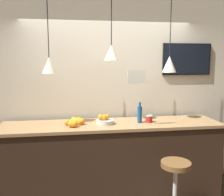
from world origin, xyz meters
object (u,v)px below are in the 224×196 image
object	(u,v)px
fruit_bowl	(105,120)
spread_jar	(149,119)
bar_stool	(175,182)
mounted_tv	(187,59)
juice_bottle	(140,114)

from	to	relation	value
fruit_bowl	spread_jar	bearing A→B (deg)	0.32
bar_stool	spread_jar	distance (m)	0.91
spread_jar	mounted_tv	distance (m)	1.17
juice_bottle	spread_jar	xyz separation A→B (m)	(0.14, -0.00, -0.07)
bar_stool	fruit_bowl	size ratio (longest dim) A/B	3.19
fruit_bowl	mounted_tv	bearing A→B (deg)	17.52
bar_stool	mounted_tv	size ratio (longest dim) A/B	0.98
spread_jar	fruit_bowl	bearing A→B (deg)	-179.68
juice_bottle	mounted_tv	size ratio (longest dim) A/B	0.37
juice_bottle	mounted_tv	world-z (taller)	mounted_tv
fruit_bowl	mounted_tv	xyz separation A→B (m)	(1.33, 0.42, 0.82)
mounted_tv	bar_stool	bearing A→B (deg)	-118.43
spread_jar	mounted_tv	world-z (taller)	mounted_tv
spread_jar	juice_bottle	bearing A→B (deg)	180.00
fruit_bowl	spread_jar	xyz separation A→B (m)	(0.62, 0.00, -0.00)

